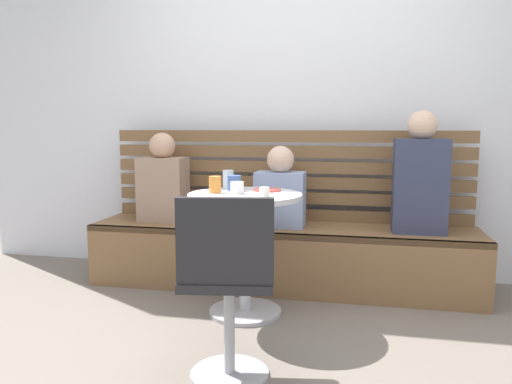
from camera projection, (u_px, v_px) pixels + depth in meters
The scene contains 15 objects.
ground at pixel (241, 366), 2.35m from camera, with size 8.00×8.00×0.00m, color #70665B.
back_wall at pixel (291, 85), 3.75m from camera, with size 5.20×0.10×2.90m, color silver.
booth_bench at pixel (281, 256), 3.48m from camera, with size 2.70×0.52×0.44m.
booth_backrest at pixel (286, 175), 3.64m from camera, with size 2.65×0.04×0.67m.
cafe_table at pixel (245, 230), 2.94m from camera, with size 0.68×0.68×0.74m.
white_chair at pixel (227, 282), 2.13m from camera, with size 0.46×0.46×0.85m.
person_adult at pixel (420, 178), 3.20m from camera, with size 0.34×0.22×0.80m.
person_child_left at pixel (163, 182), 3.62m from camera, with size 0.34×0.22×0.65m.
person_child_middle at pixel (280, 192), 3.42m from camera, with size 0.34×0.22×0.56m.
cup_glass_tall at pixel (228, 179), 3.12m from camera, with size 0.07×0.07×0.12m, color silver.
cup_espresso_small at pixel (264, 192), 2.77m from camera, with size 0.06×0.06×0.06m, color silver.
cup_ceramic_white at pixel (237, 188), 2.91m from camera, with size 0.08×0.08×0.07m, color white.
cup_tumbler_orange at pixel (215, 185), 2.93m from camera, with size 0.07×0.07×0.10m, color orange.
cup_mug_blue at pixel (234, 183), 3.03m from camera, with size 0.08×0.08×0.10m, color #3D5B9E.
plate_small at pixel (267, 190), 3.03m from camera, with size 0.17×0.17×0.01m, color #DB4C42.
Camera 1 is at (0.53, -2.15, 1.13)m, focal length 34.47 mm.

